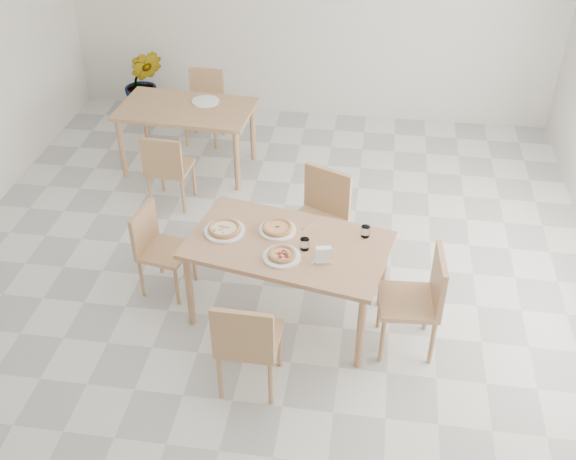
# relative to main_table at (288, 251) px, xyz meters

# --- Properties ---
(main_table) EXTENTS (1.71, 1.18, 0.75)m
(main_table) POSITION_rel_main_table_xyz_m (0.00, 0.00, 0.00)
(main_table) COLOR tan
(main_table) RESTS_ON ground
(chair_south) EXTENTS (0.45, 0.45, 0.88)m
(chair_south) POSITION_rel_main_table_xyz_m (-0.17, -0.86, -0.16)
(chair_south) COLOR tan
(chair_south) RESTS_ON ground
(chair_north) EXTENTS (0.61, 0.61, 0.93)m
(chair_north) POSITION_rel_main_table_xyz_m (0.18, 0.75, -0.13)
(chair_north) COLOR tan
(chair_north) RESTS_ON ground
(chair_west) EXTENTS (0.46, 0.46, 0.80)m
(chair_west) POSITION_rel_main_table_xyz_m (-1.16, 0.20, -0.21)
(chair_west) COLOR tan
(chair_west) RESTS_ON ground
(chair_east) EXTENTS (0.48, 0.48, 0.90)m
(chair_east) POSITION_rel_main_table_xyz_m (1.05, -0.22, -0.15)
(chair_east) COLOR tan
(chair_east) RESTS_ON ground
(plate_margherita) EXTENTS (0.30, 0.30, 0.02)m
(plate_margherita) POSITION_rel_main_table_xyz_m (-0.11, 0.15, 0.09)
(plate_margherita) COLOR white
(plate_margherita) RESTS_ON main_table
(plate_mushroom) EXTENTS (0.33, 0.33, 0.02)m
(plate_mushroom) POSITION_rel_main_table_xyz_m (-0.53, 0.08, 0.09)
(plate_mushroom) COLOR white
(plate_mushroom) RESTS_ON main_table
(plate_pepperoni) EXTENTS (0.29, 0.29, 0.02)m
(plate_pepperoni) POSITION_rel_main_table_xyz_m (-0.02, -0.19, 0.09)
(plate_pepperoni) COLOR white
(plate_pepperoni) RESTS_ON main_table
(pizza_margherita) EXTENTS (0.31, 0.31, 0.03)m
(pizza_margherita) POSITION_rel_main_table_xyz_m (-0.11, 0.15, 0.11)
(pizza_margherita) COLOR tan
(pizza_margherita) RESTS_ON plate_margherita
(pizza_mushroom) EXTENTS (0.28, 0.28, 0.03)m
(pizza_mushroom) POSITION_rel_main_table_xyz_m (-0.53, 0.08, 0.11)
(pizza_mushroom) COLOR tan
(pizza_mushroom) RESTS_ON plate_mushroom
(pizza_pepperoni) EXTENTS (0.29, 0.29, 0.03)m
(pizza_pepperoni) POSITION_rel_main_table_xyz_m (-0.02, -0.19, 0.11)
(pizza_pepperoni) COLOR tan
(pizza_pepperoni) RESTS_ON plate_pepperoni
(tumbler_a) EXTENTS (0.07, 0.07, 0.09)m
(tumbler_a) POSITION_rel_main_table_xyz_m (0.59, 0.18, 0.12)
(tumbler_a) COLOR white
(tumbler_a) RESTS_ON main_table
(tumbler_b) EXTENTS (0.07, 0.07, 0.10)m
(tumbler_b) POSITION_rel_main_table_xyz_m (0.14, -0.06, 0.13)
(tumbler_b) COLOR white
(tumbler_b) RESTS_ON main_table
(napkin_holder) EXTENTS (0.14, 0.09, 0.14)m
(napkin_holder) POSITION_rel_main_table_xyz_m (0.30, -0.20, 0.15)
(napkin_holder) COLOR silver
(napkin_holder) RESTS_ON main_table
(fork_a) EXTENTS (0.09, 0.15, 0.01)m
(fork_a) POSITION_rel_main_table_xyz_m (0.13, 0.25, 0.08)
(fork_a) COLOR silver
(fork_a) RESTS_ON main_table
(fork_b) EXTENTS (0.10, 0.16, 0.01)m
(fork_b) POSITION_rel_main_table_xyz_m (0.26, -0.17, 0.08)
(fork_b) COLOR silver
(fork_b) RESTS_ON main_table
(second_table) EXTENTS (1.49, 0.91, 0.75)m
(second_table) POSITION_rel_main_table_xyz_m (-1.44, 2.24, -0.01)
(second_table) COLOR tan
(second_table) RESTS_ON ground
(chair_back_s) EXTENTS (0.43, 0.43, 0.83)m
(chair_back_s) POSITION_rel_main_table_xyz_m (-1.44, 1.45, -0.19)
(chair_back_s) COLOR tan
(chair_back_s) RESTS_ON ground
(chair_back_n) EXTENTS (0.43, 0.43, 0.84)m
(chair_back_n) POSITION_rel_main_table_xyz_m (-1.43, 2.99, -0.18)
(chair_back_n) COLOR tan
(chair_back_n) RESTS_ON ground
(plate_empty) EXTENTS (0.30, 0.30, 0.02)m
(plate_empty) POSITION_rel_main_table_xyz_m (-1.26, 2.40, 0.09)
(plate_empty) COLOR white
(plate_empty) RESTS_ON second_table
(potted_plant) EXTENTS (0.54, 0.46, 0.91)m
(potted_plant) POSITION_rel_main_table_xyz_m (-2.33, 3.44, -0.22)
(potted_plant) COLOR #1B5A1B
(potted_plant) RESTS_ON ground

